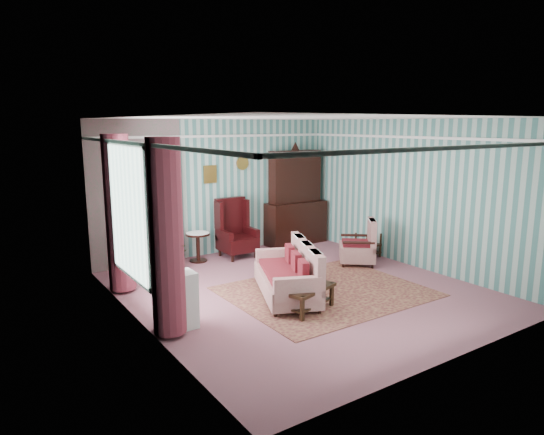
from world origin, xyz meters
TOP-DOWN VIEW (x-y plane):
  - floor at (0.00, 0.00)m, footprint 6.00×6.00m
  - room_shell at (-0.62, 0.18)m, footprint 5.53×6.02m
  - bookcase at (-1.35, 2.84)m, footprint 0.80×0.28m
  - dresser_hutch at (1.90, 2.72)m, footprint 1.50×0.56m
  - wingback_left at (-1.60, 2.45)m, footprint 0.76×0.80m
  - wingback_right at (0.15, 2.45)m, footprint 0.76×0.80m
  - seated_woman at (-1.60, 2.45)m, footprint 0.44×0.40m
  - round_side_table at (-0.70, 2.60)m, footprint 0.50×0.50m
  - nest_table at (2.47, 0.90)m, footprint 0.45×0.38m
  - plant_stand at (-2.40, -0.30)m, footprint 0.55×0.35m
  - rug at (0.30, -0.30)m, footprint 3.20×2.60m
  - sofa at (-0.40, -0.13)m, footprint 1.67×2.08m
  - floral_armchair at (1.90, 0.64)m, footprint 1.13×1.12m
  - coffee_table at (-0.48, -0.78)m, footprint 0.99×0.73m
  - potted_plant_a at (-2.50, -0.44)m, footprint 0.49×0.44m
  - potted_plant_b at (-2.33, -0.16)m, footprint 0.28×0.23m
  - potted_plant_c at (-2.41, -0.24)m, footprint 0.25×0.25m

SIDE VIEW (x-z plane):
  - floor at x=0.00m, z-range 0.00..0.00m
  - rug at x=0.30m, z-range 0.00..0.01m
  - coffee_table at x=-0.48m, z-range 0.00..0.38m
  - nest_table at x=2.47m, z-range 0.00..0.54m
  - round_side_table at x=-0.70m, z-range 0.00..0.60m
  - plant_stand at x=-2.40m, z-range 0.00..0.80m
  - floral_armchair at x=1.90m, z-range 0.00..0.97m
  - sofa at x=-0.40m, z-range 0.00..1.11m
  - seated_woman at x=-1.60m, z-range 0.00..1.18m
  - wingback_left at x=-1.60m, z-range 0.00..1.25m
  - wingback_right at x=0.15m, z-range 0.00..1.25m
  - potted_plant_c at x=-2.41m, z-range 0.80..1.24m
  - potted_plant_a at x=-2.50m, z-range 0.80..1.27m
  - potted_plant_b at x=-2.33m, z-range 0.80..1.30m
  - bookcase at x=-1.35m, z-range 0.00..2.24m
  - dresser_hutch at x=1.90m, z-range 0.00..2.36m
  - room_shell at x=-0.62m, z-range 0.55..3.46m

